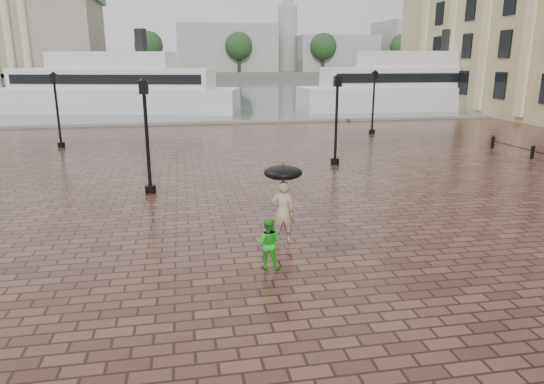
{
  "coord_description": "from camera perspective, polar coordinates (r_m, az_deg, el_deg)",
  "views": [
    {
      "loc": [
        -4.63,
        -9.38,
        5.1
      ],
      "look_at": [
        -2.13,
        4.09,
        1.4
      ],
      "focal_mm": 32.0,
      "sensor_mm": 36.0,
      "label": 1
    }
  ],
  "objects": [
    {
      "name": "ferry_far",
      "position": [
        56.1,
        16.71,
        11.86
      ],
      "size": [
        25.65,
        6.27,
        8.4
      ],
      "rotation": [
        0.0,
        0.0,
        -0.0
      ],
      "color": "silver",
      "rests_on": "ground"
    },
    {
      "name": "child_pedestrian",
      "position": [
        12.29,
        -0.46,
        -6.06
      ],
      "size": [
        0.77,
        0.68,
        1.32
      ],
      "primitive_type": "imported",
      "rotation": [
        0.0,
        0.0,
        2.83
      ],
      "color": "green",
      "rests_on": "ground"
    },
    {
      "name": "ground",
      "position": [
        11.64,
        14.41,
        -11.39
      ],
      "size": [
        300.0,
        300.0,
        0.0
      ],
      "primitive_type": "plane",
      "color": "#371F19",
      "rests_on": "ground"
    },
    {
      "name": "far_trees",
      "position": [
        147.52,
        -9.11,
        16.6
      ],
      "size": [
        188.0,
        8.0,
        13.5
      ],
      "color": "#2D2119",
      "rests_on": "ground"
    },
    {
      "name": "ferry_near",
      "position": [
        53.55,
        -17.95,
        11.59
      ],
      "size": [
        25.88,
        12.01,
        8.26
      ],
      "rotation": [
        0.0,
        0.0,
        -0.25
      ],
      "color": "silver",
      "rests_on": "ground"
    },
    {
      "name": "quay_edge",
      "position": [
        41.95,
        -4.15,
        8.08
      ],
      "size": [
        80.0,
        0.6,
        0.3
      ],
      "primitive_type": "cube",
      "color": "slate",
      "rests_on": "ground"
    },
    {
      "name": "street_lamps",
      "position": [
        27.21,
        -3.92,
        9.22
      ],
      "size": [
        21.44,
        14.44,
        4.4
      ],
      "color": "black",
      "rests_on": "ground"
    },
    {
      "name": "far_shore",
      "position": [
        169.5,
        -9.22,
        13.53
      ],
      "size": [
        300.0,
        60.0,
        2.0
      ],
      "primitive_type": "cube",
      "color": "#4C4C47",
      "rests_on": "ground"
    },
    {
      "name": "harbour_water",
      "position": [
        101.62,
        -8.08,
        12.08
      ],
      "size": [
        240.0,
        240.0,
        0.0
      ],
      "primitive_type": "plane",
      "color": "#454D54",
      "rests_on": "ground"
    },
    {
      "name": "adult_pedestrian",
      "position": [
        13.96,
        1.28,
        -2.34
      ],
      "size": [
        0.72,
        0.53,
        1.83
      ],
      "primitive_type": "imported",
      "rotation": [
        0.0,
        0.0,
        3.01
      ],
      "color": "tan",
      "rests_on": "ground"
    },
    {
      "name": "umbrella",
      "position": [
        13.66,
        1.31,
        2.29
      ],
      "size": [
        1.1,
        1.1,
        1.18
      ],
      "color": "black",
      "rests_on": "ground"
    },
    {
      "name": "distant_skyline",
      "position": [
        167.95,
        8.12,
        16.45
      ],
      "size": [
        102.5,
        22.0,
        33.0
      ],
      "color": "#9B9893",
      "rests_on": "ground"
    }
  ]
}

